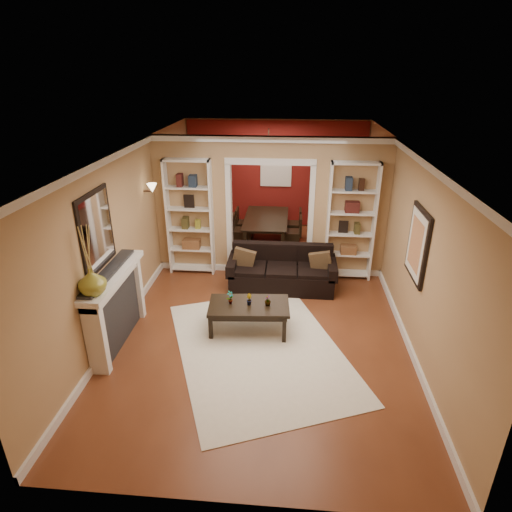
# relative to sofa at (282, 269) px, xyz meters

# --- Properties ---
(floor) EXTENTS (8.00, 8.00, 0.00)m
(floor) POSITION_rel_sofa_xyz_m (-0.28, -0.45, -0.39)
(floor) COLOR brown
(floor) RESTS_ON ground
(ceiling) EXTENTS (8.00, 8.00, 0.00)m
(ceiling) POSITION_rel_sofa_xyz_m (-0.28, -0.45, 2.31)
(ceiling) COLOR white
(ceiling) RESTS_ON ground
(wall_back) EXTENTS (8.00, 0.00, 8.00)m
(wall_back) POSITION_rel_sofa_xyz_m (-0.28, 3.55, 0.96)
(wall_back) COLOR tan
(wall_back) RESTS_ON ground
(wall_front) EXTENTS (8.00, 0.00, 8.00)m
(wall_front) POSITION_rel_sofa_xyz_m (-0.28, -4.45, 0.96)
(wall_front) COLOR tan
(wall_front) RESTS_ON ground
(wall_left) EXTENTS (0.00, 8.00, 8.00)m
(wall_left) POSITION_rel_sofa_xyz_m (-2.53, -0.45, 0.96)
(wall_left) COLOR tan
(wall_left) RESTS_ON ground
(wall_right) EXTENTS (0.00, 8.00, 8.00)m
(wall_right) POSITION_rel_sofa_xyz_m (1.97, -0.45, 0.96)
(wall_right) COLOR tan
(wall_right) RESTS_ON ground
(partition_wall) EXTENTS (4.50, 0.15, 2.70)m
(partition_wall) POSITION_rel_sofa_xyz_m (-0.28, 0.75, 0.96)
(partition_wall) COLOR tan
(partition_wall) RESTS_ON floor
(red_back_panel) EXTENTS (4.44, 0.04, 2.64)m
(red_back_panel) POSITION_rel_sofa_xyz_m (-0.28, 3.52, 0.93)
(red_back_panel) COLOR maroon
(red_back_panel) RESTS_ON floor
(dining_window) EXTENTS (0.78, 0.03, 0.98)m
(dining_window) POSITION_rel_sofa_xyz_m (-0.28, 3.48, 1.16)
(dining_window) COLOR #8CA5CC
(dining_window) RESTS_ON wall_back
(area_rug) EXTENTS (3.29, 3.80, 0.01)m
(area_rug) POSITION_rel_sofa_xyz_m (-0.27, -1.98, -0.39)
(area_rug) COLOR white
(area_rug) RESTS_ON floor
(sofa) EXTENTS (2.01, 0.87, 0.78)m
(sofa) POSITION_rel_sofa_xyz_m (0.00, 0.00, 0.00)
(sofa) COLOR black
(sofa) RESTS_ON floor
(pillow_left) EXTENTS (0.41, 0.15, 0.40)m
(pillow_left) POSITION_rel_sofa_xyz_m (-0.71, -0.02, 0.19)
(pillow_left) COLOR brown
(pillow_left) RESTS_ON sofa
(pillow_right) EXTENTS (0.40, 0.15, 0.39)m
(pillow_right) POSITION_rel_sofa_xyz_m (0.71, -0.02, 0.18)
(pillow_right) COLOR brown
(pillow_right) RESTS_ON sofa
(coffee_table) EXTENTS (1.29, 0.76, 0.47)m
(coffee_table) POSITION_rel_sofa_xyz_m (-0.47, -1.49, -0.16)
(coffee_table) COLOR black
(coffee_table) RESTS_ON floor
(plant_left) EXTENTS (0.13, 0.14, 0.22)m
(plant_left) POSITION_rel_sofa_xyz_m (-0.76, -1.49, 0.19)
(plant_left) COLOR #336626
(plant_left) RESTS_ON coffee_table
(plant_center) EXTENTS (0.11, 0.12, 0.17)m
(plant_center) POSITION_rel_sofa_xyz_m (-0.47, -1.49, 0.17)
(plant_center) COLOR #336626
(plant_center) RESTS_ON coffee_table
(plant_right) EXTENTS (0.10, 0.10, 0.17)m
(plant_right) POSITION_rel_sofa_xyz_m (-0.18, -1.49, 0.17)
(plant_right) COLOR #336626
(plant_right) RESTS_ON coffee_table
(bookshelf_left) EXTENTS (0.90, 0.30, 2.30)m
(bookshelf_left) POSITION_rel_sofa_xyz_m (-1.83, 0.58, 0.76)
(bookshelf_left) COLOR white
(bookshelf_left) RESTS_ON floor
(bookshelf_right) EXTENTS (0.90, 0.30, 2.30)m
(bookshelf_right) POSITION_rel_sofa_xyz_m (1.27, 0.58, 0.76)
(bookshelf_right) COLOR white
(bookshelf_right) RESTS_ON floor
(fireplace) EXTENTS (0.32, 1.70, 1.16)m
(fireplace) POSITION_rel_sofa_xyz_m (-2.37, -1.95, 0.19)
(fireplace) COLOR white
(fireplace) RESTS_ON floor
(vase) EXTENTS (0.39, 0.39, 0.37)m
(vase) POSITION_rel_sofa_xyz_m (-2.37, -2.56, 0.95)
(vase) COLOR olive
(vase) RESTS_ON fireplace
(mirror) EXTENTS (0.03, 0.95, 1.10)m
(mirror) POSITION_rel_sofa_xyz_m (-2.51, -1.95, 1.41)
(mirror) COLOR silver
(mirror) RESTS_ON wall_left
(wall_sconce) EXTENTS (0.18, 0.18, 0.22)m
(wall_sconce) POSITION_rel_sofa_xyz_m (-2.43, 0.10, 1.44)
(wall_sconce) COLOR #FFE0A5
(wall_sconce) RESTS_ON wall_left
(framed_art) EXTENTS (0.04, 0.85, 1.05)m
(framed_art) POSITION_rel_sofa_xyz_m (1.93, -1.45, 1.16)
(framed_art) COLOR black
(framed_art) RESTS_ON wall_right
(dining_table) EXTENTS (1.80, 1.00, 0.63)m
(dining_table) POSITION_rel_sofa_xyz_m (-0.40, 2.23, -0.08)
(dining_table) COLOR black
(dining_table) RESTS_ON floor
(dining_chair_nw) EXTENTS (0.52, 0.52, 0.81)m
(dining_chair_nw) POSITION_rel_sofa_xyz_m (-0.95, 1.93, 0.01)
(dining_chair_nw) COLOR black
(dining_chair_nw) RESTS_ON floor
(dining_chair_ne) EXTENTS (0.51, 0.51, 0.80)m
(dining_chair_ne) POSITION_rel_sofa_xyz_m (0.15, 1.93, 0.01)
(dining_chair_ne) COLOR black
(dining_chair_ne) RESTS_ON floor
(dining_chair_sw) EXTENTS (0.41, 0.41, 0.77)m
(dining_chair_sw) POSITION_rel_sofa_xyz_m (-0.95, 2.53, -0.01)
(dining_chair_sw) COLOR black
(dining_chair_sw) RESTS_ON floor
(dining_chair_se) EXTENTS (0.47, 0.47, 0.78)m
(dining_chair_se) POSITION_rel_sofa_xyz_m (0.15, 2.53, -0.00)
(dining_chair_se) COLOR black
(dining_chair_se) RESTS_ON floor
(chandelier) EXTENTS (0.50, 0.50, 0.30)m
(chandelier) POSITION_rel_sofa_xyz_m (-0.28, 2.25, 1.63)
(chandelier) COLOR #362218
(chandelier) RESTS_ON ceiling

